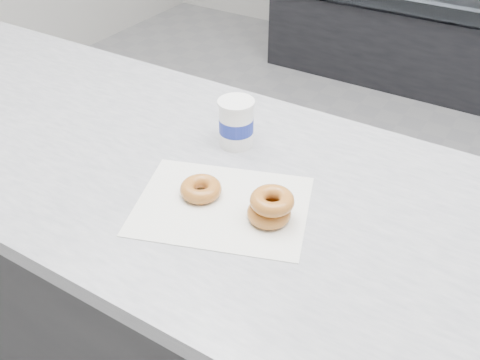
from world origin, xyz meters
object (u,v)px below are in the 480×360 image
at_px(display_case, 472,9).
at_px(donut_single, 201,189).
at_px(donut_stack, 271,207).
at_px(coffee_cup, 236,123).
at_px(counter, 231,319).

relative_size(display_case, donut_single, 28.03).
relative_size(donut_stack, coffee_cup, 1.07).
distance_m(display_case, coffee_cup, 2.63).
relative_size(counter, donut_single, 35.74).
distance_m(donut_single, coffee_cup, 0.21).
bearing_deg(donut_single, counter, 71.52).
bearing_deg(display_case, coffee_cup, -91.47).
xyz_separation_m(donut_single, donut_stack, (0.16, 0.01, 0.01)).
xyz_separation_m(display_case, coffee_cup, (-0.07, -2.59, 0.47)).
distance_m(display_case, donut_stack, 2.82).
xyz_separation_m(counter, donut_single, (-0.02, -0.07, 0.46)).
relative_size(display_case, donut_stack, 19.88).
bearing_deg(display_case, counter, -90.00).
xyz_separation_m(display_case, donut_single, (-0.02, -2.79, 0.43)).
bearing_deg(coffee_cup, counter, -58.65).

